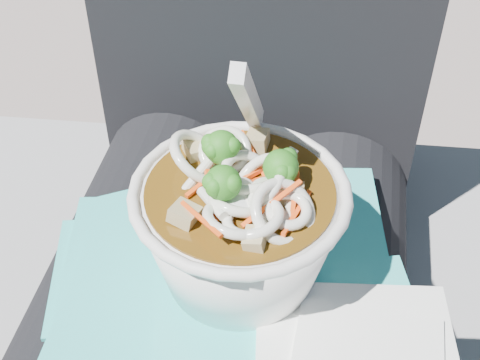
% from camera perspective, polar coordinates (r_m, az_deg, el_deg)
% --- Properties ---
extents(lap, '(0.34, 0.48, 0.15)m').
position_cam_1_polar(lap, '(0.62, -2.35, -13.89)').
color(lap, black).
rests_on(lap, stone_ledge).
extents(person_body, '(0.34, 0.94, 0.97)m').
position_cam_1_polar(person_body, '(0.64, -0.73, -5.52)').
color(person_body, black).
rests_on(person_body, ground).
extents(plastic_bag, '(0.35, 0.39, 0.02)m').
position_cam_1_polar(plastic_bag, '(0.53, -0.60, -11.37)').
color(plastic_bag, '#2EC2BE').
rests_on(plastic_bag, lap).
extents(udon_bowl, '(0.18, 0.18, 0.20)m').
position_cam_1_polar(udon_bowl, '(0.50, 0.05, -3.59)').
color(udon_bowl, white).
rests_on(udon_bowl, plastic_bag).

